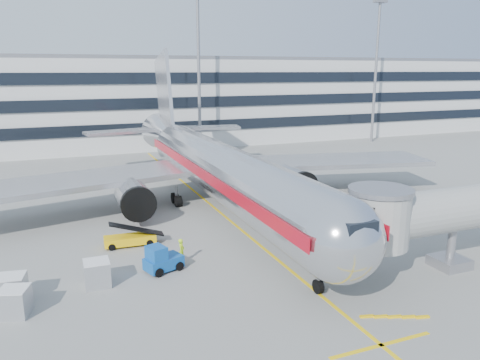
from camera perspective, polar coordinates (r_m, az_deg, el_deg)
name	(u,v)px	position (r m, az deg, el deg)	size (l,w,h in m)	color
ground	(263,248)	(36.28, 2.86, -8.29)	(180.00, 180.00, 0.00)	gray
lead_in_line	(220,212)	(45.03, -2.49, -3.93)	(0.25, 70.00, 0.01)	yellow
stop_bar	(381,345)	(25.62, 16.84, -18.71)	(6.00, 0.25, 0.01)	yellow
main_jet	(213,166)	(45.55, -3.27, 1.75)	(50.95, 48.70, 16.06)	silver
jet_bridge	(473,211)	(36.03, 26.55, -3.38)	(17.80, 4.50, 7.00)	silver
terminal	(133,100)	(89.83, -12.97, 9.45)	(150.00, 24.25, 15.60)	silver
light_mast_centre	(199,60)	(75.92, -5.07, 14.42)	(2.40, 1.20, 25.45)	gray
light_mast_east	(376,61)	(91.84, 16.29, 13.76)	(2.40, 1.20, 25.45)	gray
belt_loader	(130,239)	(37.55, -13.26, -6.97)	(4.15, 1.68, 1.97)	yellow
baggage_tug	(161,260)	(32.48, -9.56, -9.59)	(2.80, 2.22, 1.86)	#0E4EA0
cargo_container_left	(15,302)	(29.54, -25.78, -13.24)	(1.88, 1.88, 1.60)	#ACAFB3
cargo_container_right	(12,288)	(31.26, -26.02, -11.78)	(1.73, 1.73, 1.60)	#ACAFB3
cargo_container_front	(97,273)	(31.37, -17.03, -10.82)	(1.58, 1.58, 1.66)	#ACAFB3
ramp_worker	(182,251)	(33.54, -7.14, -8.59)	(0.65, 0.43, 1.80)	#C8FF1A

